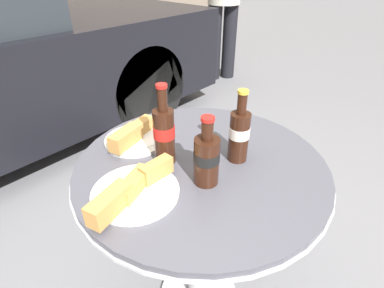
{
  "coord_description": "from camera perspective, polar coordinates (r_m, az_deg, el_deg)",
  "views": [
    {
      "loc": [
        -0.59,
        -0.5,
        1.29
      ],
      "look_at": [
        0.0,
        0.04,
        0.78
      ],
      "focal_mm": 28.0,
      "sensor_mm": 36.0,
      "label": 1
    }
  ],
  "objects": [
    {
      "name": "lunch_plate_far",
      "position": [
        1.06,
        -10.99,
        1.35
      ],
      "size": [
        0.22,
        0.22,
        0.07
      ],
      "color": "silver",
      "rests_on": "bistro_table"
    },
    {
      "name": "bistro_table",
      "position": [
        1.05,
        1.64,
        -9.89
      ],
      "size": [
        0.81,
        0.81,
        0.73
      ],
      "color": "#B7B7BC",
      "rests_on": "ground_plane"
    },
    {
      "name": "lunch_plate_near",
      "position": [
        0.83,
        -11.17,
        -8.59
      ],
      "size": [
        0.29,
        0.24,
        0.07
      ],
      "color": "silver",
      "rests_on": "bistro_table"
    },
    {
      "name": "cola_bottle_left",
      "position": [
        0.93,
        8.97,
        1.93
      ],
      "size": [
        0.06,
        0.06,
        0.24
      ],
      "color": "#33190F",
      "rests_on": "bistro_table"
    },
    {
      "name": "cola_bottle_right",
      "position": [
        0.91,
        -5.33,
        2.01
      ],
      "size": [
        0.07,
        0.07,
        0.26
      ],
      "color": "#33190F",
      "rests_on": "bistro_table"
    },
    {
      "name": "cola_bottle_center",
      "position": [
        0.83,
        2.79,
        -2.69
      ],
      "size": [
        0.07,
        0.07,
        0.21
      ],
      "color": "#33190F",
      "rests_on": "bistro_table"
    }
  ]
}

